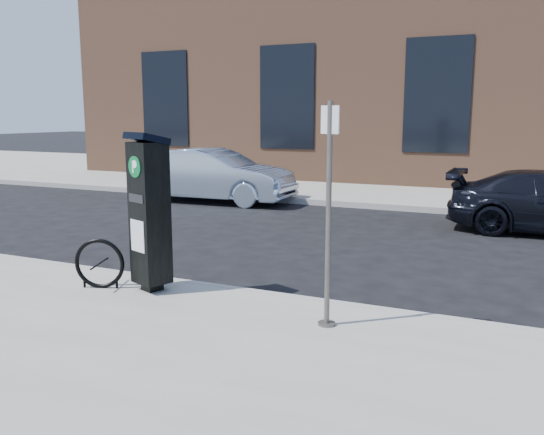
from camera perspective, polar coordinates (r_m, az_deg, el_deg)
The scene contains 9 objects.
ground at distance 7.49m, azimuth 0.68°, elevation -8.64°, with size 120.00×120.00×0.00m, color black.
sidewalk_far at distance 20.82m, azimuth 16.48°, elevation 3.28°, with size 60.00×12.00×0.15m, color gray.
curb_near at distance 7.45m, azimuth 0.62°, elevation -8.14°, with size 60.00×0.12×0.16m, color #9E9B93.
curb_far at distance 14.97m, azimuth 13.19°, elevation 0.89°, with size 60.00×0.12×0.16m, color #9E9B93.
building at distance 23.72m, azimuth 18.05°, elevation 13.85°, with size 28.00×10.05×8.25m.
parking_kiosk at distance 7.52m, azimuth -12.05°, elevation 0.67°, with size 0.59×0.56×2.05m.
sign_pole at distance 6.10m, azimuth 5.61°, elevation 0.01°, with size 0.21×0.19×2.40m.
bike_rack at distance 7.93m, azimuth -16.71°, elevation -4.41°, with size 0.65×0.28×0.67m.
car_silver at distance 16.16m, azimuth -5.84°, elevation 4.17°, with size 1.58×4.53×1.49m, color #9CAEC6.
Camera 1 is at (2.86, -6.49, 2.41)m, focal length 38.00 mm.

